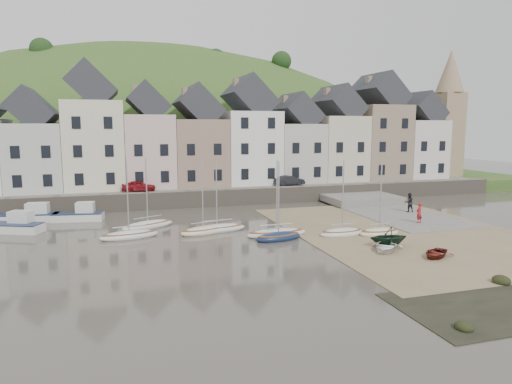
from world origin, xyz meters
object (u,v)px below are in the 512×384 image
object	(u,v)px
sailboat_0	(148,225)
car_right	(290,180)
person_red	(419,213)
person_dark	(409,203)
car_left	(139,186)
rowboat_red	(436,253)
rowboat_white	(386,246)
rowboat_green	(388,237)

from	to	relation	value
sailboat_0	car_right	xyz separation A→B (m)	(17.62, 11.68, 1.95)
person_red	person_dark	world-z (taller)	person_dark
person_dark	car_right	distance (m)	14.89
sailboat_0	car_left	world-z (taller)	sailboat_0
sailboat_0	rowboat_red	xyz separation A→B (m)	(17.76, -15.05, 0.07)
rowboat_white	car_left	world-z (taller)	car_left
sailboat_0	rowboat_green	distance (m)	20.06
rowboat_green	person_red	world-z (taller)	person_red
rowboat_white	rowboat_red	bearing A→B (deg)	-4.33
sailboat_0	person_dark	bearing A→B (deg)	-1.61
sailboat_0	person_red	bearing A→B (deg)	-13.38
rowboat_red	car_right	world-z (taller)	car_right
rowboat_red	sailboat_0	bearing A→B (deg)	-163.56
car_left	car_right	distance (m)	17.74
person_dark	car_right	size ratio (longest dim) A/B	0.52
rowboat_white	car_left	distance (m)	28.97
person_red	person_dark	size ratio (longest dim) A/B	0.95
rowboat_green	person_red	size ratio (longest dim) A/B	1.52
sailboat_0	person_dark	size ratio (longest dim) A/B	3.29
car_left	person_red	bearing A→B (deg)	-120.44
rowboat_white	car_right	xyz separation A→B (m)	(2.16, 24.36, 1.83)
rowboat_green	person_dark	xyz separation A→B (m)	(9.52, 11.02, 0.29)
person_dark	rowboat_red	bearing A→B (deg)	72.40
rowboat_white	car_right	size ratio (longest dim) A/B	0.83
rowboat_green	car_left	distance (m)	28.62
person_red	rowboat_green	bearing A→B (deg)	21.37
rowboat_green	person_dark	world-z (taller)	person_dark
rowboat_green	sailboat_0	bearing A→B (deg)	-119.33
person_red	car_right	distance (m)	18.23
rowboat_white	car_left	size ratio (longest dim) A/B	0.85
rowboat_green	car_left	size ratio (longest dim) A/B	0.77
sailboat_0	car_left	bearing A→B (deg)	90.59
sailboat_0	person_red	world-z (taller)	sailboat_0
rowboat_red	person_red	size ratio (longest dim) A/B	1.41
person_red	car_left	distance (m)	29.19
rowboat_white	rowboat_red	distance (m)	3.30
person_red	sailboat_0	bearing A→B (deg)	-32.86
person_red	car_left	world-z (taller)	car_left
person_red	person_dark	distance (m)	5.39
car_left	rowboat_red	bearing A→B (deg)	-140.41
person_dark	person_red	bearing A→B (deg)	75.54
sailboat_0	rowboat_red	bearing A→B (deg)	-40.28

